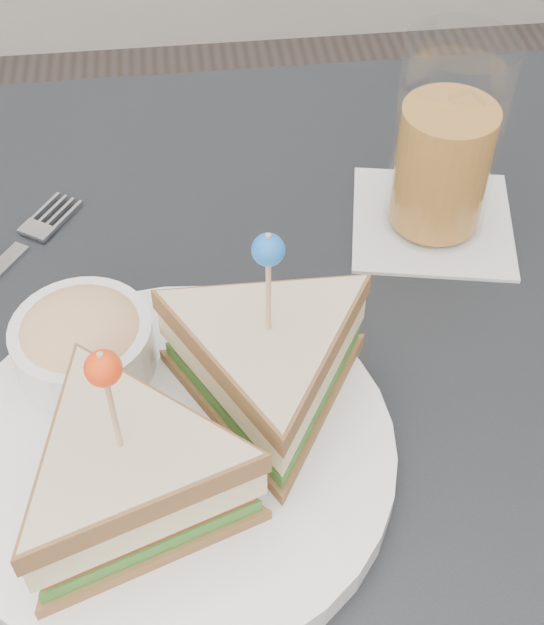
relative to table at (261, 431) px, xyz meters
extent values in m
cube|color=black|center=(0.00, 0.00, 0.06)|extent=(0.80, 0.80, 0.03)
cylinder|color=black|center=(0.35, 0.35, -0.31)|extent=(0.04, 0.04, 0.72)
cylinder|color=white|center=(-0.06, -0.07, 0.08)|extent=(0.34, 0.34, 0.02)
cylinder|color=white|center=(-0.06, -0.07, 0.10)|extent=(0.34, 0.34, 0.01)
cylinder|color=tan|center=(-0.09, -0.12, 0.20)|extent=(0.00, 0.00, 0.09)
sphere|color=#FB3D0F|center=(-0.09, -0.12, 0.23)|extent=(0.02, 0.02, 0.02)
cylinder|color=tan|center=(0.00, -0.04, 0.20)|extent=(0.00, 0.00, 0.09)
sphere|color=blue|center=(0.00, -0.04, 0.23)|extent=(0.02, 0.02, 0.02)
cylinder|color=white|center=(-0.12, 0.00, 0.11)|extent=(0.11, 0.11, 0.04)
ellipsoid|color=#E0B772|center=(-0.12, 0.00, 0.13)|extent=(0.10, 0.10, 0.04)
cube|color=silver|center=(-0.17, 0.17, 0.08)|extent=(0.03, 0.03, 0.00)
cube|color=silver|center=(0.16, 0.14, 0.08)|extent=(0.16, 0.16, 0.00)
cylinder|color=#BA7B34|center=(0.16, 0.14, 0.14)|extent=(0.09, 0.09, 0.11)
cylinder|color=white|center=(0.16, 0.14, 0.16)|extent=(0.10, 0.10, 0.17)
cube|color=white|center=(0.17, 0.15, 0.18)|extent=(0.03, 0.03, 0.02)
cube|color=white|center=(0.15, 0.14, 0.18)|extent=(0.03, 0.03, 0.02)
camera|label=1|loc=(-0.04, -0.39, 0.57)|focal=50.00mm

